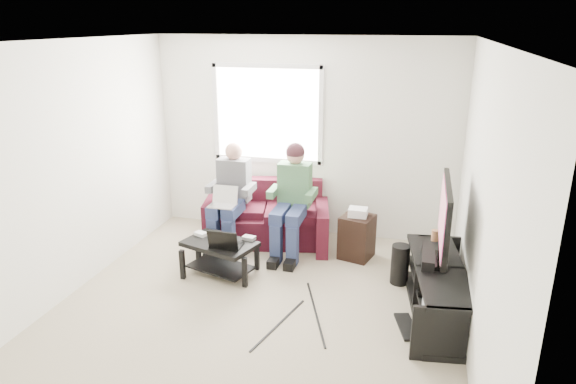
{
  "coord_description": "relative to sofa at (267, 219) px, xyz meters",
  "views": [
    {
      "loc": [
        1.46,
        -4.19,
        2.77
      ],
      "look_at": [
        0.21,
        0.6,
        1.11
      ],
      "focal_mm": 32.0,
      "sensor_mm": 36.0,
      "label": 1
    }
  ],
  "objects": [
    {
      "name": "person_right",
      "position": [
        0.4,
        -0.25,
        0.48
      ],
      "size": [
        0.4,
        0.71,
        1.36
      ],
      "color": "navy",
      "rests_on": "sofa"
    },
    {
      "name": "subwoofer",
      "position": [
        1.76,
        -0.78,
        -0.07
      ],
      "size": [
        0.2,
        0.2,
        0.45
      ],
      "primitive_type": "cylinder",
      "color": "black",
      "rests_on": "floor"
    },
    {
      "name": "laptop_silver",
      "position": [
        -0.4,
        -0.53,
        0.39
      ],
      "size": [
        0.34,
        0.26,
        0.24
      ],
      "primitive_type": null,
      "rotation": [
        0.0,
        0.0,
        0.12
      ],
      "color": "silver",
      "rests_on": "person_left"
    },
    {
      "name": "tv",
      "position": [
        2.15,
        -1.24,
        0.69
      ],
      "size": [
        0.12,
        1.1,
        0.81
      ],
      "color": "black",
      "rests_on": "tv_stand"
    },
    {
      "name": "keyboard_floor",
      "position": [
        1.88,
        -1.66,
        -0.28
      ],
      "size": [
        0.27,
        0.47,
        0.02
      ],
      "primitive_type": "cube",
      "rotation": [
        0.0,
        0.0,
        0.28
      ],
      "color": "black",
      "rests_on": "floor"
    },
    {
      "name": "wall_front",
      "position": [
        0.39,
        -4.07,
        1.01
      ],
      "size": [
        4.5,
        0.0,
        4.5
      ],
      "primitive_type": "plane",
      "rotation": [
        -1.57,
        0.0,
        0.0
      ],
      "color": "silver",
      "rests_on": "floor"
    },
    {
      "name": "controller_b",
      "position": [
        -0.33,
        -0.9,
        0.13
      ],
      "size": [
        0.16,
        0.13,
        0.04
      ],
      "primitive_type": "cube",
      "rotation": [
        0.0,
        0.0,
        -0.33
      ],
      "color": "black",
      "rests_on": "coffee_table"
    },
    {
      "name": "controller_c",
      "position": [
        0.07,
        -0.93,
        0.13
      ],
      "size": [
        0.15,
        0.11,
        0.04
      ],
      "primitive_type": "cube",
      "rotation": [
        0.0,
        0.0,
        -0.17
      ],
      "color": "gray",
      "rests_on": "coffee_table"
    },
    {
      "name": "end_table",
      "position": [
        1.21,
        -0.24,
        -0.01
      ],
      "size": [
        0.36,
        0.36,
        0.64
      ],
      "color": "black",
      "rests_on": "floor"
    },
    {
      "name": "tv_stand",
      "position": [
        2.15,
        -1.34,
        -0.06
      ],
      "size": [
        0.68,
        1.63,
        0.52
      ],
      "color": "black",
      "rests_on": "floor"
    },
    {
      "name": "console_grey",
      "position": [
        2.15,
        -1.04,
        0.02
      ],
      "size": [
        0.34,
        0.26,
        0.08
      ],
      "primitive_type": "cube",
      "color": "gray",
      "rests_on": "tv_stand"
    },
    {
      "name": "laptop_black",
      "position": [
        -0.11,
        -1.16,
        0.23
      ],
      "size": [
        0.38,
        0.3,
        0.24
      ],
      "primitive_type": null,
      "rotation": [
        0.0,
        0.0,
        -0.19
      ],
      "color": "black",
      "rests_on": "coffee_table"
    },
    {
      "name": "controller_a",
      "position": [
        -0.51,
        -0.96,
        0.13
      ],
      "size": [
        0.16,
        0.13,
        0.04
      ],
      "primitive_type": "cube",
      "rotation": [
        0.0,
        0.0,
        -0.34
      ],
      "color": "silver",
      "rests_on": "coffee_table"
    },
    {
      "name": "coffee_table",
      "position": [
        -0.23,
        -1.08,
        -0.0
      ],
      "size": [
        0.9,
        0.7,
        0.4
      ],
      "color": "black",
      "rests_on": "floor"
    },
    {
      "name": "floor",
      "position": [
        0.39,
        -1.82,
        -0.29
      ],
      "size": [
        4.5,
        4.5,
        0.0
      ],
      "primitive_type": "plane",
      "color": "tan",
      "rests_on": "ground"
    },
    {
      "name": "console_white",
      "position": [
        2.15,
        -1.74,
        0.01
      ],
      "size": [
        0.3,
        0.22,
        0.06
      ],
      "primitive_type": "cube",
      "color": "silver",
      "rests_on": "tv_stand"
    },
    {
      "name": "ceiling",
      "position": [
        0.39,
        -1.82,
        2.31
      ],
      "size": [
        4.5,
        4.5,
        0.0
      ],
      "primitive_type": "plane",
      "rotation": [
        3.14,
        0.0,
        0.0
      ],
      "color": "white",
      "rests_on": "wall_back"
    },
    {
      "name": "console_black",
      "position": [
        2.15,
        -1.39,
        0.02
      ],
      "size": [
        0.38,
        0.3,
        0.07
      ],
      "primitive_type": "cube",
      "color": "black",
      "rests_on": "tv_stand"
    },
    {
      "name": "sofa",
      "position": [
        0.0,
        0.0,
        0.0
      ],
      "size": [
        1.8,
        1.03,
        0.77
      ],
      "color": "#4B1224",
      "rests_on": "floor"
    },
    {
      "name": "wall_right",
      "position": [
        2.39,
        -1.82,
        1.01
      ],
      "size": [
        0.0,
        4.5,
        4.5
      ],
      "primitive_type": "plane",
      "rotation": [
        1.57,
        0.0,
        -1.57
      ],
      "color": "silver",
      "rests_on": "floor"
    },
    {
      "name": "wall_left",
      "position": [
        -1.61,
        -1.82,
        1.01
      ],
      "size": [
        0.0,
        4.5,
        4.5
      ],
      "primitive_type": "plane",
      "rotation": [
        1.57,
        0.0,
        1.57
      ],
      "color": "silver",
      "rests_on": "floor"
    },
    {
      "name": "drink_cup",
      "position": [
        2.1,
        -0.71,
        0.29
      ],
      "size": [
        0.08,
        0.08,
        0.12
      ],
      "primitive_type": "cylinder",
      "color": "#AE724B",
      "rests_on": "tv_stand"
    },
    {
      "name": "person_left",
      "position": [
        -0.4,
        -0.27,
        0.42
      ],
      "size": [
        0.4,
        0.71,
        1.31
      ],
      "color": "navy",
      "rests_on": "sofa"
    },
    {
      "name": "window",
      "position": [
        -0.11,
        0.42,
        1.31
      ],
      "size": [
        1.48,
        0.04,
        1.28
      ],
      "color": "white",
      "rests_on": "wall_back"
    },
    {
      "name": "wall_back",
      "position": [
        0.39,
        0.43,
        1.01
      ],
      "size": [
        4.5,
        0.0,
        4.5
      ],
      "primitive_type": "plane",
      "rotation": [
        1.57,
        0.0,
        0.0
      ],
      "color": "silver",
      "rests_on": "floor"
    },
    {
      "name": "soundbar",
      "position": [
        2.03,
        -1.24,
        0.28
      ],
      "size": [
        0.12,
        0.5,
        0.1
      ],
      "primitive_type": "cube",
      "color": "black",
      "rests_on": "tv_stand"
    }
  ]
}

